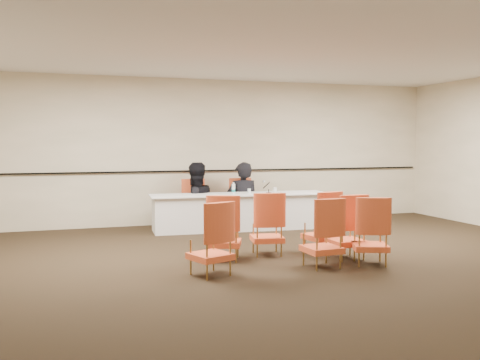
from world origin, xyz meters
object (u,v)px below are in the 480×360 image
at_px(aud_chair_front_left, 224,227).
at_px(aud_chair_back_left, 210,238).
at_px(microphone, 269,187).
at_px(coffee_cup, 275,190).
at_px(panelist_main_chair, 243,202).
at_px(aud_chair_extra, 346,226).
at_px(panelist_main, 243,207).
at_px(drinking_glass, 249,191).
at_px(aud_chair_front_mid, 267,223).
at_px(water_bottle, 233,188).
at_px(aud_chair_front_right, 322,222).
at_px(aud_chair_back_right, 370,230).
at_px(panelist_second_chair, 195,203).
at_px(aud_chair_back_mid, 322,232).
at_px(panelist_second, 195,208).
at_px(panel_table, 240,211).

height_order(aud_chair_front_left, aud_chair_back_left, same).
distance_m(microphone, coffee_cup, 0.15).
height_order(panelist_main_chair, aud_chair_back_left, same).
bearing_deg(aud_chair_extra, aud_chair_back_left, -173.68).
distance_m(panelist_main, microphone, 0.85).
bearing_deg(drinking_glass, aud_chair_extra, -81.06).
bearing_deg(aud_chair_front_mid, aud_chair_front_left, -158.33).
xyz_separation_m(water_bottle, aud_chair_front_right, (0.64, -2.46, -0.33)).
xyz_separation_m(aud_chair_front_left, aud_chair_back_right, (1.84, -0.89, 0.00)).
relative_size(panelist_main, aud_chair_back_right, 1.93).
distance_m(water_bottle, aud_chair_front_right, 2.56).
bearing_deg(aud_chair_front_right, panelist_second_chair, 101.26).
bearing_deg(microphone, coffee_cup, -15.13).
distance_m(panelist_main, panelist_main_chair, 0.10).
xyz_separation_m(panelist_second_chair, aud_chair_front_mid, (0.40, -2.96, 0.00)).
bearing_deg(microphone, aud_chair_front_right, -112.19).
relative_size(aud_chair_back_left, aud_chair_back_right, 1.00).
xyz_separation_m(panelist_second_chair, aud_chair_back_left, (-0.73, -3.91, 0.00)).
height_order(panelist_second_chair, aud_chair_back_left, same).
height_order(panelist_main, aud_chair_back_mid, panelist_main).
relative_size(panelist_main_chair, microphone, 3.68).
relative_size(aud_chair_back_left, aud_chair_extra, 1.00).
height_order(aud_chair_front_left, aud_chair_front_mid, same).
bearing_deg(panelist_second_chair, aud_chair_front_right, -63.98).
bearing_deg(panelist_second, aud_chair_front_mid, 82.71).
height_order(water_bottle, aud_chair_front_mid, aud_chair_front_mid).
distance_m(panelist_second_chair, aud_chair_back_mid, 4.03).
bearing_deg(water_bottle, microphone, -7.29).
relative_size(panel_table, panelist_second, 1.92).
height_order(drinking_glass, coffee_cup, coffee_cup).
distance_m(panelist_main, aud_chair_extra, 3.54).
distance_m(panelist_main, coffee_cup, 0.86).
height_order(panelist_main_chair, coffee_cup, panelist_main_chair).
bearing_deg(panelist_main, panel_table, 70.85).
height_order(microphone, aud_chair_back_right, microphone).
relative_size(panelist_second, coffee_cup, 15.73).
distance_m(water_bottle, aud_chair_front_left, 2.68).
xyz_separation_m(aud_chair_front_left, aud_chair_extra, (1.71, -0.47, 0.00)).
xyz_separation_m(panelist_main_chair, aud_chair_extra, (0.42, -3.51, 0.00)).
relative_size(aud_chair_front_right, aud_chair_extra, 1.00).
relative_size(aud_chair_front_left, aud_chair_extra, 1.00).
distance_m(microphone, drinking_glass, 0.39).
height_order(aud_chair_front_right, aud_chair_back_left, same).
bearing_deg(aud_chair_back_left, microphone, 36.97).
relative_size(panelist_second, aud_chair_back_mid, 1.90).
relative_size(aud_chair_back_left, aud_chair_back_mid, 1.00).
bearing_deg(aud_chair_back_right, aud_chair_extra, 127.37).
bearing_deg(coffee_cup, panelist_second, 154.48).
xyz_separation_m(panelist_main_chair, coffee_cup, (0.46, -0.62, 0.28)).
bearing_deg(panel_table, aud_chair_extra, -74.23).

